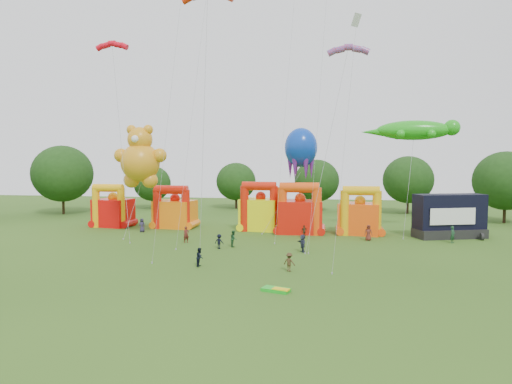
# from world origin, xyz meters

# --- Properties ---
(ground) EXTENTS (160.00, 160.00, 0.00)m
(ground) POSITION_xyz_m (0.00, 0.00, 0.00)
(ground) COLOR #2D4E16
(ground) RESTS_ON ground
(tree_ring) EXTENTS (119.65, 121.71, 12.07)m
(tree_ring) POSITION_xyz_m (-1.14, 0.59, 6.26)
(tree_ring) COLOR #352314
(tree_ring) RESTS_ON ground
(bouncy_castle_0) EXTENTS (5.46, 4.69, 6.16)m
(bouncy_castle_0) POSITION_xyz_m (-20.63, 29.04, 2.35)
(bouncy_castle_0) COLOR red
(bouncy_castle_0) RESTS_ON ground
(bouncy_castle_1) EXTENTS (5.69, 4.78, 6.03)m
(bouncy_castle_1) POSITION_xyz_m (-11.53, 29.42, 2.29)
(bouncy_castle_1) COLOR orange
(bouncy_castle_1) RESTS_ON ground
(bouncy_castle_2) EXTENTS (5.63, 4.79, 6.65)m
(bouncy_castle_2) POSITION_xyz_m (0.77, 28.96, 2.52)
(bouncy_castle_2) COLOR #F1EF0C
(bouncy_castle_2) RESTS_ON ground
(bouncy_castle_3) EXTENTS (5.83, 4.78, 6.67)m
(bouncy_castle_3) POSITION_xyz_m (6.20, 27.28, 2.52)
(bouncy_castle_3) COLOR red
(bouncy_castle_3) RESTS_ON ground
(bouncy_castle_4) EXTENTS (5.76, 4.97, 6.26)m
(bouncy_castle_4) POSITION_xyz_m (13.86, 27.58, 2.38)
(bouncy_castle_4) COLOR #FF500D
(bouncy_castle_4) RESTS_ON ground
(stage_trailer) EXTENTS (9.01, 5.62, 5.37)m
(stage_trailer) POSITION_xyz_m (24.52, 26.81, 2.59)
(stage_trailer) COLOR black
(stage_trailer) RESTS_ON ground
(teddy_bear_kite) EXTENTS (6.79, 5.53, 13.95)m
(teddy_bear_kite) POSITION_xyz_m (-13.39, 21.91, 8.77)
(teddy_bear_kite) COLOR orange
(teddy_bear_kite) RESTS_ON ground
(gecko_kite) EXTENTS (12.44, 7.91, 14.77)m
(gecko_kite) POSITION_xyz_m (20.11, 28.57, 8.85)
(gecko_kite) COLOR #20A517
(gecko_kite) RESTS_ON ground
(octopus_kite) EXTENTS (6.93, 6.39, 13.88)m
(octopus_kite) POSITION_xyz_m (4.79, 28.30, 6.78)
(octopus_kite) COLOR #0B36AB
(octopus_kite) RESTS_ON ground
(parafoil_kites) EXTENTS (32.42, 10.36, 27.09)m
(parafoil_kites) POSITION_xyz_m (-3.13, 17.77, 11.64)
(parafoil_kites) COLOR red
(parafoil_kites) RESTS_ON ground
(diamond_kites) EXTENTS (18.94, 19.48, 36.24)m
(diamond_kites) POSITION_xyz_m (2.67, 15.71, 15.60)
(diamond_kites) COLOR red
(diamond_kites) RESTS_ON ground
(folded_kite_bundle) EXTENTS (2.21, 1.58, 0.31)m
(folded_kite_bundle) POSITION_xyz_m (6.17, 0.48, 0.14)
(folded_kite_bundle) COLOR green
(folded_kite_bundle) RESTS_ON ground
(spectator_0) EXTENTS (0.90, 0.60, 1.82)m
(spectator_0) POSITION_xyz_m (-14.44, 24.89, 0.91)
(spectator_0) COLOR #2B2741
(spectator_0) RESTS_ON ground
(spectator_1) EXTENTS (0.82, 0.79, 1.88)m
(spectator_1) POSITION_xyz_m (-6.26, 18.27, 0.94)
(spectator_1) COLOR #541C18
(spectator_1) RESTS_ON ground
(spectator_2) EXTENTS (0.74, 0.92, 1.81)m
(spectator_2) POSITION_xyz_m (-0.37, 16.69, 0.90)
(spectator_2) COLOR #1C4725
(spectator_2) RESTS_ON ground
(spectator_3) EXTENTS (1.12, 0.80, 1.57)m
(spectator_3) POSITION_xyz_m (-1.68, 15.38, 0.79)
(spectator_3) COLOR black
(spectator_3) RESTS_ON ground
(spectator_4) EXTENTS (0.97, 0.84, 1.56)m
(spectator_4) POSITION_xyz_m (6.95, 23.70, 0.78)
(spectator_4) COLOR #3D2F18
(spectator_4) RESTS_ON ground
(spectator_5) EXTENTS (1.18, 1.78, 1.84)m
(spectator_5) POSITION_xyz_m (7.23, 15.03, 0.92)
(spectator_5) COLOR #2A2F47
(spectator_5) RESTS_ON ground
(spectator_6) EXTENTS (0.97, 0.68, 1.88)m
(spectator_6) POSITION_xyz_m (14.54, 22.94, 0.94)
(spectator_6) COLOR maroon
(spectator_6) RESTS_ON ground
(spectator_7) EXTENTS (0.80, 0.84, 1.94)m
(spectator_7) POSITION_xyz_m (23.95, 22.90, 0.97)
(spectator_7) COLOR #194025
(spectator_7) RESTS_ON ground
(spectator_8) EXTENTS (0.64, 0.82, 1.68)m
(spectator_8) POSITION_xyz_m (-1.47, 7.17, 0.84)
(spectator_8) COLOR black
(spectator_8) RESTS_ON ground
(spectator_9) EXTENTS (1.19, 0.95, 1.62)m
(spectator_9) POSITION_xyz_m (6.58, 6.59, 0.81)
(spectator_9) COLOR #402E19
(spectator_9) RESTS_ON ground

